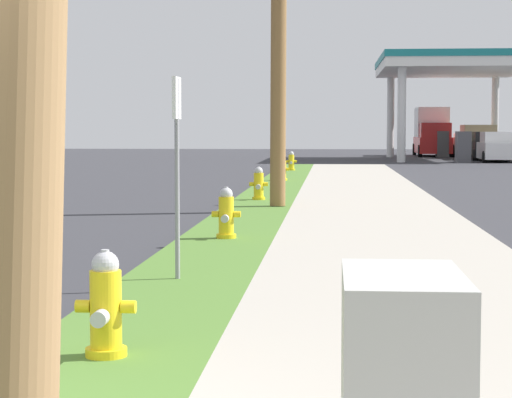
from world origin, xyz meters
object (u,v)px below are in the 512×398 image
at_px(fire_hydrant_fourth, 283,170).
at_px(truck_tan_on_apron, 476,143).
at_px(street_sign_post, 177,135).
at_px(fire_hydrant_second, 226,216).
at_px(car_black_by_near_pump, 488,147).
at_px(fire_hydrant_nearest, 106,310).
at_px(truck_red_at_forecourt, 432,133).
at_px(car_white_by_far_pump, 497,148).
at_px(fire_hydrant_third, 259,185).
at_px(fire_hydrant_fifth, 291,162).

xyz_separation_m(fire_hydrant_fourth, truck_tan_on_apron, (10.06, 28.69, 0.47)).
bearing_deg(truck_tan_on_apron, street_sign_post, -101.83).
xyz_separation_m(fire_hydrant_second, car_black_by_near_pump, (10.24, 41.27, 0.28)).
distance_m(fire_hydrant_nearest, truck_red_at_forecourt, 56.84).
bearing_deg(fire_hydrant_fourth, truck_red_at_forecourt, 76.49).
bearing_deg(car_white_by_far_pump, street_sign_post, -103.88).
relative_size(car_black_by_near_pump, truck_red_at_forecourt, 0.71).
height_order(fire_hydrant_fourth, car_black_by_near_pump, car_black_by_near_pump).
bearing_deg(fire_hydrant_nearest, fire_hydrant_second, 89.75).
xyz_separation_m(fire_hydrant_nearest, truck_tan_on_apron, (10.09, 52.00, 0.47)).
relative_size(car_white_by_far_pump, truck_red_at_forecourt, 0.70).
bearing_deg(fire_hydrant_third, car_white_by_far_pump, 71.08).
relative_size(street_sign_post, truck_red_at_forecourt, 0.33).
distance_m(car_white_by_far_pump, truck_tan_on_apron, 6.89).
bearing_deg(fire_hydrant_fourth, truck_tan_on_apron, 70.68).
bearing_deg(car_white_by_far_pump, truck_tan_on_apron, 91.02).
relative_size(fire_hydrant_third, fire_hydrant_fourth, 1.00).
xyz_separation_m(fire_hydrant_fourth, street_sign_post, (-0.09, -19.79, 1.19)).
relative_size(fire_hydrant_fifth, truck_red_at_forecourt, 0.12).
relative_size(fire_hydrant_fourth, car_black_by_near_pump, 0.16).
distance_m(fire_hydrant_fifth, car_white_by_far_pump, 17.61).
bearing_deg(fire_hydrant_third, fire_hydrant_nearest, -89.68).
height_order(fire_hydrant_second, street_sign_post, street_sign_post).
relative_size(fire_hydrant_fourth, street_sign_post, 0.35).
bearing_deg(fire_hydrant_fourth, fire_hydrant_third, -90.81).
distance_m(fire_hydrant_fifth, truck_red_at_forecourt, 26.74).
height_order(fire_hydrant_third, car_white_by_far_pump, car_white_by_far_pump).
relative_size(street_sign_post, car_white_by_far_pump, 0.47).
bearing_deg(truck_red_at_forecourt, street_sign_post, -98.64).
bearing_deg(street_sign_post, fire_hydrant_nearest, -88.97).
distance_m(fire_hydrant_nearest, fire_hydrant_third, 15.07).
height_order(fire_hydrant_nearest, fire_hydrant_fourth, same).
distance_m(fire_hydrant_fourth, fire_hydrant_fifth, 7.47).
bearing_deg(car_black_by_near_pump, car_white_by_far_pump, -90.88).
bearing_deg(street_sign_post, truck_red_at_forecourt, 81.36).
bearing_deg(fire_hydrant_fifth, fire_hydrant_nearest, -89.98).
bearing_deg(truck_tan_on_apron, truck_red_at_forecourt, 116.57).
bearing_deg(truck_tan_on_apron, fire_hydrant_second, -102.69).
bearing_deg(car_black_by_near_pump, fire_hydrant_fourth, -112.02).
height_order(fire_hydrant_third, fire_hydrant_fifth, same).
bearing_deg(fire_hydrant_third, truck_red_at_forecourt, 78.96).
bearing_deg(fire_hydrant_nearest, truck_tan_on_apron, 79.02).
distance_m(fire_hydrant_fifth, truck_tan_on_apron, 23.51).
bearing_deg(truck_tan_on_apron, car_black_by_near_pump, -87.02).
bearing_deg(fire_hydrant_third, fire_hydrant_second, -89.13).
bearing_deg(fire_hydrant_fifth, street_sign_post, -90.11).
xyz_separation_m(fire_hydrant_third, truck_tan_on_apron, (10.18, 36.93, 0.47)).
distance_m(fire_hydrant_second, fire_hydrant_fifth, 23.43).
distance_m(fire_hydrant_third, fire_hydrant_fifth, 15.70).
distance_m(fire_hydrant_nearest, fire_hydrant_fifth, 30.77).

